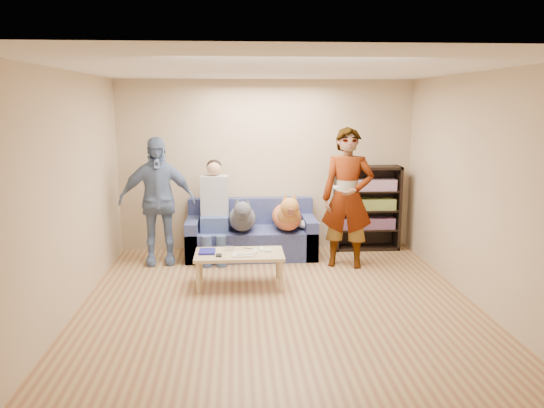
{
  "coord_description": "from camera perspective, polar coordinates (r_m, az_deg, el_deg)",
  "views": [
    {
      "loc": [
        -0.46,
        -5.6,
        2.27
      ],
      "look_at": [
        0.0,
        1.2,
        0.95
      ],
      "focal_mm": 35.0,
      "sensor_mm": 36.0,
      "label": 1
    }
  ],
  "objects": [
    {
      "name": "controller_a",
      "position": [
        6.72,
        -1.15,
        -4.87
      ],
      "size": [
        0.04,
        0.13,
        0.03
      ],
      "primitive_type": "cube",
      "color": "white",
      "rests_on": "coffee_table"
    },
    {
      "name": "ceiling",
      "position": [
        5.62,
        0.85,
        14.34
      ],
      "size": [
        5.0,
        5.0,
        0.0
      ],
      "primitive_type": "plane",
      "rotation": [
        3.14,
        0.0,
        0.0
      ],
      "color": "white",
      "rests_on": "ground"
    },
    {
      "name": "camera_silver",
      "position": [
        6.73,
        -4.57,
        -4.79
      ],
      "size": [
        0.11,
        0.06,
        0.05
      ],
      "primitive_type": "cube",
      "color": "silver",
      "rests_on": "coffee_table"
    },
    {
      "name": "wall_back",
      "position": [
        8.17,
        -0.62,
        4.14
      ],
      "size": [
        4.5,
        0.0,
        4.5
      ],
      "primitive_type": "plane",
      "rotation": [
        1.57,
        0.0,
        0.0
      ],
      "color": "tan",
      "rests_on": "ground"
    },
    {
      "name": "notebook_blue",
      "position": [
        6.68,
        -6.99,
        -5.08
      ],
      "size": [
        0.2,
        0.26,
        0.03
      ],
      "primitive_type": "cube",
      "color": "navy",
      "rests_on": "coffee_table"
    },
    {
      "name": "wall_right",
      "position": [
        6.29,
        21.7,
        1.32
      ],
      "size": [
        0.0,
        5.0,
        5.0
      ],
      "primitive_type": "plane",
      "rotation": [
        1.57,
        0.0,
        -1.57
      ],
      "color": "tan",
      "rests_on": "ground"
    },
    {
      "name": "held_controller",
      "position": [
        7.09,
        6.91,
        1.77
      ],
      "size": [
        0.05,
        0.13,
        0.03
      ],
      "primitive_type": "cube",
      "rotation": [
        0.0,
        0.0,
        0.09
      ],
      "color": "silver",
      "rests_on": "person_standing_right"
    },
    {
      "name": "person_standing_left",
      "position": [
        7.59,
        -12.26,
        0.32
      ],
      "size": [
        1.1,
        0.56,
        1.8
      ],
      "primitive_type": "imported",
      "rotation": [
        0.0,
        0.0,
        0.12
      ],
      "color": "#6B77AB",
      "rests_on": "ground"
    },
    {
      "name": "ground",
      "position": [
        6.06,
        0.78,
        -11.04
      ],
      "size": [
        5.0,
        5.0,
        0.0
      ],
      "primitive_type": "plane",
      "color": "#8F5D3C",
      "rests_on": "ground"
    },
    {
      "name": "dog_tan",
      "position": [
        7.69,
        1.65,
        -1.24
      ],
      "size": [
        0.43,
        1.17,
        0.62
      ],
      "color": "#C2663B",
      "rests_on": "sofa"
    },
    {
      "name": "headphone_cup_b",
      "position": [
        6.68,
        -1.82,
        -5.02
      ],
      "size": [
        0.07,
        0.07,
        0.02
      ],
      "primitive_type": "cylinder",
      "color": "silver",
      "rests_on": "coffee_table"
    },
    {
      "name": "person_standing_right",
      "position": [
        7.35,
        8.12,
        0.64
      ],
      "size": [
        0.8,
        0.63,
        1.93
      ],
      "primitive_type": "imported",
      "rotation": [
        0.0,
        0.0,
        -0.26
      ],
      "color": "gray",
      "rests_on": "ground"
    },
    {
      "name": "blanket",
      "position": [
        7.83,
        3.93,
        -2.2
      ],
      "size": [
        0.36,
        0.31,
        0.13
      ],
      "primitive_type": "ellipsoid",
      "color": "#ACABB0",
      "rests_on": "sofa"
    },
    {
      "name": "person_seated",
      "position": [
        7.72,
        -6.21,
        -0.28
      ],
      "size": [
        0.4,
        0.73,
        1.47
      ],
      "color": "#415390",
      "rests_on": "sofa"
    },
    {
      "name": "wall_front",
      "position": [
        3.28,
        4.39,
        -6.26
      ],
      "size": [
        4.5,
        0.0,
        4.5
      ],
      "primitive_type": "plane",
      "rotation": [
        -1.57,
        0.0,
        0.0
      ],
      "color": "tan",
      "rests_on": "ground"
    },
    {
      "name": "wall_left",
      "position": [
        5.95,
        -21.31,
        0.84
      ],
      "size": [
        0.0,
        5.0,
        5.0
      ],
      "primitive_type": "plane",
      "rotation": [
        1.57,
        0.0,
        1.57
      ],
      "color": "tan",
      "rests_on": "ground"
    },
    {
      "name": "sofa",
      "position": [
        7.95,
        -2.24,
        -3.54
      ],
      "size": [
        1.9,
        0.85,
        0.82
      ],
      "color": "#515B93",
      "rests_on": "ground"
    },
    {
      "name": "controller_b",
      "position": [
        6.65,
        -0.42,
        -5.05
      ],
      "size": [
        0.09,
        0.06,
        0.03
      ],
      "primitive_type": "cube",
      "color": "white",
      "rests_on": "coffee_table"
    },
    {
      "name": "dog_gray",
      "position": [
        7.64,
        -3.23,
        -1.44
      ],
      "size": [
        0.4,
        1.24,
        0.58
      ],
      "color": "#4B4F55",
      "rests_on": "sofa"
    },
    {
      "name": "pen_orange",
      "position": [
        6.47,
        -3.71,
        -5.63
      ],
      "size": [
        0.13,
        0.06,
        0.01
      ],
      "primitive_type": "cylinder",
      "rotation": [
        0.0,
        1.57,
        0.35
      ],
      "color": "#CF621D",
      "rests_on": "coffee_table"
    },
    {
      "name": "headphone_cup_a",
      "position": [
        6.61,
        -1.79,
        -5.21
      ],
      "size": [
        0.07,
        0.07,
        0.02
      ],
      "primitive_type": "cylinder",
      "color": "silver",
      "rests_on": "coffee_table"
    },
    {
      "name": "coffee_table",
      "position": [
        6.64,
        -3.53,
        -5.65
      ],
      "size": [
        1.1,
        0.6,
        0.42
      ],
      "color": "tan",
      "rests_on": "ground"
    },
    {
      "name": "papers",
      "position": [
        6.53,
        -3.09,
        -5.45
      ],
      "size": [
        0.26,
        0.2,
        0.02
      ],
      "primitive_type": "cube",
      "color": "silver",
      "rests_on": "coffee_table"
    },
    {
      "name": "wallet",
      "position": [
        6.51,
        -5.74,
        -5.53
      ],
      "size": [
        0.07,
        0.12,
        0.02
      ],
      "primitive_type": "cube",
      "color": "black",
      "rests_on": "coffee_table"
    },
    {
      "name": "bookshelf",
      "position": [
        8.33,
        10.17,
        -0.22
      ],
      "size": [
        1.0,
        0.34,
        1.3
      ],
      "color": "black",
      "rests_on": "ground"
    },
    {
      "name": "pen_black",
      "position": [
        6.8,
        -2.53,
        -4.8
      ],
      "size": [
        0.13,
        0.08,
        0.01
      ],
      "primitive_type": "cylinder",
      "rotation": [
        0.0,
        1.57,
        -0.52
      ],
      "color": "black",
      "rests_on": "coffee_table"
    },
    {
      "name": "magazine",
      "position": [
        6.54,
        -2.83,
        -5.28
      ],
      "size": [
        0.22,
        0.17,
        0.01
      ],
      "primitive_type": "cube",
      "color": "#B0A58C",
      "rests_on": "coffee_table"
    }
  ]
}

